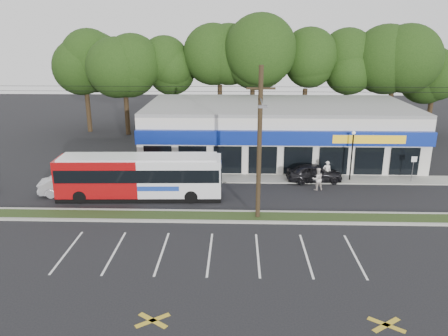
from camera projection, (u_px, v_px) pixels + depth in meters
ground at (212, 224)px, 28.32m from camera, size 120.00×120.00×0.00m
grass_strip at (213, 216)px, 29.25m from camera, size 40.00×1.60×0.12m
curb_south at (212, 222)px, 28.44m from camera, size 40.00×0.25×0.14m
curb_north at (213, 211)px, 30.06m from camera, size 40.00×0.25×0.14m
sidewalk at (277, 179)px, 36.74m from camera, size 32.00×2.20×0.10m
strip_mall at (277, 131)px, 42.54m from camera, size 25.00×12.55×5.30m
utility_pole at (257, 139)px, 27.50m from camera, size 50.00×2.77×10.00m
lamp_post at (352, 150)px, 35.59m from camera, size 0.30×0.30×4.25m
sign_post at (413, 164)px, 35.57m from camera, size 0.45×0.10×2.23m
tree_line at (258, 63)px, 50.47m from camera, size 46.76×6.76×11.83m
metrobus at (140, 176)px, 32.25m from camera, size 12.15×2.99×3.24m
car_dark at (314, 173)px, 35.96m from camera, size 4.69×2.28×1.54m
car_silver at (72, 184)px, 33.23m from camera, size 4.95×2.48×1.56m
pedestrian_a at (327, 171)px, 35.90m from camera, size 0.69×0.49×1.80m
pedestrian_b at (317, 179)px, 34.10m from camera, size 1.00×0.86×1.79m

